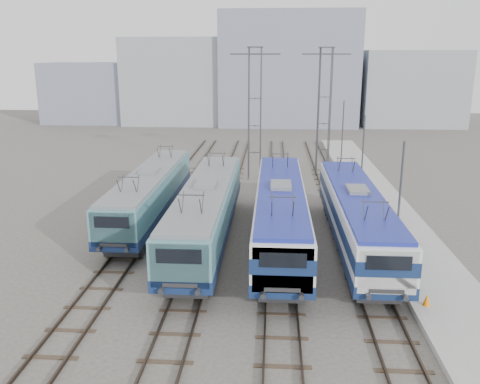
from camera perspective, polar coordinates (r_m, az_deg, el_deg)
name	(u,v)px	position (r m, az deg, el deg)	size (l,w,h in m)	color
ground	(238,276)	(27.34, -0.23, -9.41)	(160.00, 160.00, 0.00)	#514C47
platform	(398,228)	(35.68, 17.33, -3.87)	(4.00, 70.00, 0.30)	#9E9E99
locomotive_far_left	(150,192)	(35.77, -10.08, 0.02)	(2.74, 17.28, 3.25)	navy
locomotive_center_left	(206,210)	(30.87, -3.82, -1.98)	(2.90, 18.35, 3.45)	navy
locomotive_center_right	(280,210)	(30.52, 4.57, -2.06)	(2.92, 18.46, 3.47)	navy
locomotive_far_right	(357,214)	(30.85, 12.96, -2.41)	(2.80, 17.67, 3.32)	navy
catenary_tower_west	(255,108)	(47.06, 1.67, 9.42)	(4.50, 1.20, 12.00)	#3F4247
catenary_tower_east	(324,106)	(49.25, 9.45, 9.48)	(4.50, 1.20, 12.00)	#3F4247
mast_front	(399,205)	(28.75, 17.42, -1.43)	(0.12, 0.12, 7.00)	#3F4247
mast_mid	(362,160)	(40.17, 13.56, 3.46)	(0.12, 0.12, 7.00)	#3F4247
mast_rear	(342,136)	(51.85, 11.41, 6.17)	(0.12, 0.12, 7.00)	#3F4247
safety_cone	(427,300)	(25.13, 20.23, -11.28)	(0.34, 0.34, 0.56)	orange
building_west	(181,81)	(88.32, -6.63, 12.27)	(18.00, 12.00, 14.00)	#9099A1
building_center	(288,69)	(86.85, 5.44, 13.58)	(22.00, 14.00, 18.00)	gray
building_east	(410,88)	(89.75, 18.50, 11.01)	(16.00, 12.00, 12.00)	#9099A1
building_far_west	(89,93)	(92.64, -16.54, 10.65)	(14.00, 10.00, 10.00)	gray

